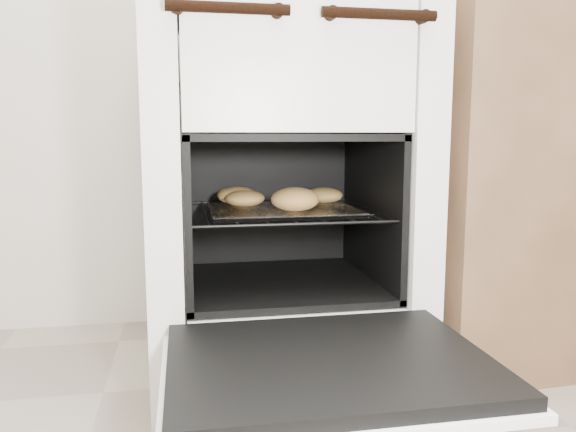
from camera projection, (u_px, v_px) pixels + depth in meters
name	position (u px, v px, depth m)	size (l,w,h in m)	color
stove	(277.00, 188.00, 1.46)	(0.64, 0.71, 0.98)	white
oven_door	(328.00, 367.00, 0.98)	(0.57, 0.45, 0.04)	black
oven_rack	(282.00, 211.00, 1.40)	(0.46, 0.45, 0.01)	black
foil_sheet	(283.00, 210.00, 1.38)	(0.36, 0.32, 0.01)	white
baked_rolls	(277.00, 197.00, 1.41)	(0.36, 0.31, 0.06)	tan
counter	(551.00, 175.00, 1.68)	(0.99, 0.66, 0.99)	brown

